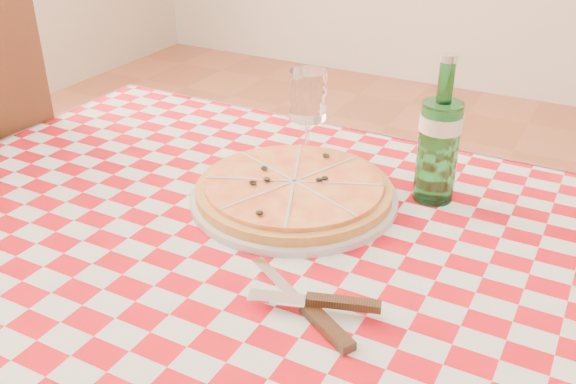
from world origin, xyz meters
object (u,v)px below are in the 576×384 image
pizza_plate (294,189)px  wine_glass (308,117)px  water_bottle (440,130)px  dining_table (281,309)px

pizza_plate → wine_glass: wine_glass is taller
water_bottle → wine_glass: water_bottle is taller
dining_table → wine_glass: wine_glass is taller
wine_glass → water_bottle: bearing=-7.4°
dining_table → pizza_plate: bearing=110.4°
dining_table → water_bottle: bearing=61.0°
dining_table → pizza_plate: pizza_plate is taller
pizza_plate → wine_glass: size_ratio=1.99×
water_bottle → pizza_plate: bearing=-149.5°
dining_table → water_bottle: size_ratio=5.16×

